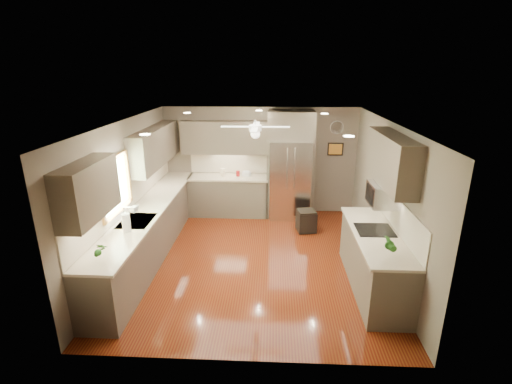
# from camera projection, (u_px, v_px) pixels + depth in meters

# --- Properties ---
(floor) EXTENTS (5.00, 5.00, 0.00)m
(floor) POSITION_uv_depth(u_px,v_px,m) (255.00, 259.00, 6.81)
(floor) COLOR #4A1209
(floor) RESTS_ON ground
(ceiling) EXTENTS (5.00, 5.00, 0.00)m
(ceiling) POSITION_uv_depth(u_px,v_px,m) (254.00, 122.00, 6.02)
(ceiling) COLOR white
(ceiling) RESTS_ON ground
(wall_back) EXTENTS (4.50, 0.00, 4.50)m
(wall_back) POSITION_uv_depth(u_px,v_px,m) (260.00, 161.00, 8.78)
(wall_back) COLOR #695D50
(wall_back) RESTS_ON ground
(wall_front) EXTENTS (4.50, 0.00, 4.50)m
(wall_front) POSITION_uv_depth(u_px,v_px,m) (242.00, 269.00, 4.05)
(wall_front) COLOR #695D50
(wall_front) RESTS_ON ground
(wall_left) EXTENTS (0.00, 5.00, 5.00)m
(wall_left) POSITION_uv_depth(u_px,v_px,m) (127.00, 193.00, 6.52)
(wall_left) COLOR #695D50
(wall_left) RESTS_ON ground
(wall_right) EXTENTS (0.00, 5.00, 5.00)m
(wall_right) POSITION_uv_depth(u_px,v_px,m) (386.00, 197.00, 6.31)
(wall_right) COLOR #695D50
(wall_right) RESTS_ON ground
(canister_c) EXTENTS (0.11, 0.11, 0.18)m
(canister_c) POSITION_uv_depth(u_px,v_px,m) (223.00, 172.00, 8.61)
(canister_c) COLOR beige
(canister_c) RESTS_ON back_run
(canister_d) EXTENTS (0.10, 0.10, 0.13)m
(canister_d) POSITION_uv_depth(u_px,v_px,m) (238.00, 174.00, 8.63)
(canister_d) COLOR maroon
(canister_d) RESTS_ON back_run
(soap_bottle) EXTENTS (0.11, 0.12, 0.20)m
(soap_bottle) POSITION_uv_depth(u_px,v_px,m) (134.00, 209.00, 6.37)
(soap_bottle) COLOR white
(soap_bottle) RESTS_ON left_run
(potted_plant_left) EXTENTS (0.17, 0.12, 0.29)m
(potted_plant_left) POSITION_uv_depth(u_px,v_px,m) (99.00, 250.00, 4.83)
(potted_plant_left) COLOR #215719
(potted_plant_left) RESTS_ON left_run
(potted_plant_right) EXTENTS (0.19, 0.16, 0.30)m
(potted_plant_right) POSITION_uv_depth(u_px,v_px,m) (389.00, 244.00, 4.98)
(potted_plant_right) COLOR #215719
(potted_plant_right) RESTS_ON right_run
(bowl) EXTENTS (0.24, 0.24, 0.05)m
(bowl) POSITION_uv_depth(u_px,v_px,m) (246.00, 175.00, 8.61)
(bowl) COLOR beige
(bowl) RESTS_ON back_run
(left_run) EXTENTS (0.65, 4.70, 1.45)m
(left_run) POSITION_uv_depth(u_px,v_px,m) (150.00, 229.00, 6.89)
(left_run) COLOR #4D4438
(left_run) RESTS_ON ground
(back_run) EXTENTS (1.85, 0.65, 1.45)m
(back_run) POSITION_uv_depth(u_px,v_px,m) (229.00, 195.00, 8.78)
(back_run) COLOR #4D4438
(back_run) RESTS_ON ground
(uppers) EXTENTS (4.50, 4.70, 0.95)m
(uppers) POSITION_uv_depth(u_px,v_px,m) (217.00, 151.00, 6.92)
(uppers) COLOR #4D4438
(uppers) RESTS_ON wall_left
(window) EXTENTS (0.05, 1.12, 0.92)m
(window) POSITION_uv_depth(u_px,v_px,m) (115.00, 185.00, 5.95)
(window) COLOR #BFF2B2
(window) RESTS_ON wall_left
(sink) EXTENTS (0.50, 0.70, 0.32)m
(sink) POSITION_uv_depth(u_px,v_px,m) (137.00, 222.00, 6.14)
(sink) COLOR silver
(sink) RESTS_ON left_run
(refrigerator) EXTENTS (1.06, 0.75, 2.45)m
(refrigerator) POSITION_uv_depth(u_px,v_px,m) (290.00, 167.00, 8.45)
(refrigerator) COLOR silver
(refrigerator) RESTS_ON ground
(right_run) EXTENTS (0.70, 2.20, 1.45)m
(right_run) POSITION_uv_depth(u_px,v_px,m) (374.00, 259.00, 5.81)
(right_run) COLOR #4D4438
(right_run) RESTS_ON ground
(microwave) EXTENTS (0.43, 0.55, 0.34)m
(microwave) POSITION_uv_depth(u_px,v_px,m) (383.00, 194.00, 5.73)
(microwave) COLOR silver
(microwave) RESTS_ON wall_right
(ceiling_fan) EXTENTS (1.18, 1.18, 0.32)m
(ceiling_fan) POSITION_uv_depth(u_px,v_px,m) (255.00, 130.00, 6.35)
(ceiling_fan) COLOR white
(ceiling_fan) RESTS_ON ceiling
(recessed_lights) EXTENTS (2.84, 3.14, 0.01)m
(recessed_lights) POSITION_uv_depth(u_px,v_px,m) (253.00, 119.00, 6.40)
(recessed_lights) COLOR white
(recessed_lights) RESTS_ON ceiling
(wall_clock) EXTENTS (0.30, 0.03, 0.30)m
(wall_clock) POSITION_uv_depth(u_px,v_px,m) (337.00, 127.00, 8.43)
(wall_clock) COLOR white
(wall_clock) RESTS_ON wall_back
(framed_print) EXTENTS (0.36, 0.03, 0.30)m
(framed_print) POSITION_uv_depth(u_px,v_px,m) (335.00, 149.00, 8.58)
(framed_print) COLOR black
(framed_print) RESTS_ON wall_back
(stool) EXTENTS (0.44, 0.44, 0.46)m
(stool) POSITION_uv_depth(u_px,v_px,m) (306.00, 221.00, 7.91)
(stool) COLOR black
(stool) RESTS_ON ground
(paper_towel) EXTENTS (0.13, 0.13, 0.31)m
(paper_towel) POSITION_uv_depth(u_px,v_px,m) (126.00, 223.00, 5.69)
(paper_towel) COLOR white
(paper_towel) RESTS_ON left_run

